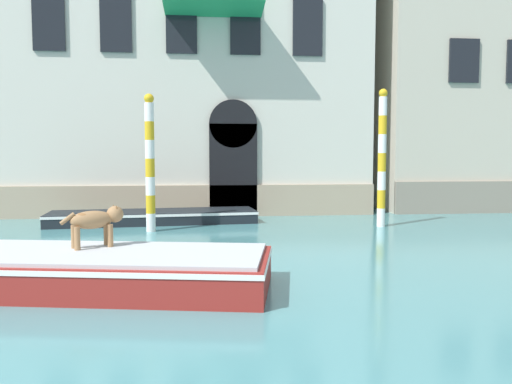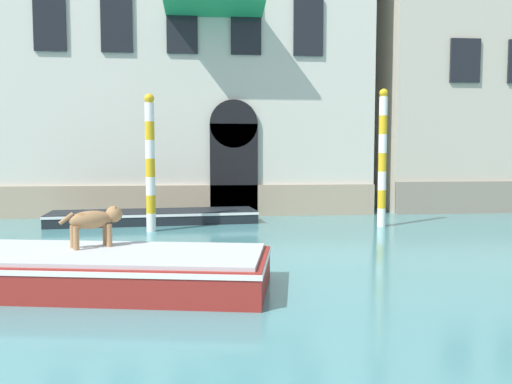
% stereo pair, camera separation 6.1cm
% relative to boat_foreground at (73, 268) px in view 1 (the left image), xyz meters
% --- Properties ---
extents(boat_foreground, '(6.68, 3.23, 0.61)m').
position_rel_boat_foreground_xyz_m(boat_foreground, '(0.00, 0.00, 0.00)').
color(boat_foreground, maroon).
rests_on(boat_foreground, ground_plane).
extents(dog_on_deck, '(0.97, 0.63, 0.71)m').
position_rel_boat_foreground_xyz_m(dog_on_deck, '(0.32, 0.33, 0.74)').
color(dog_on_deck, '#997047').
rests_on(dog_on_deck, boat_foreground).
extents(boat_moored_near_palazzo, '(6.60, 2.31, 0.39)m').
position_rel_boat_foreground_xyz_m(boat_moored_near_palazzo, '(0.51, 7.72, -0.12)').
color(boat_moored_near_palazzo, black).
rests_on(boat_moored_near_palazzo, ground_plane).
extents(mooring_pole_0, '(0.27, 0.27, 3.86)m').
position_rel_boat_foreground_xyz_m(mooring_pole_0, '(0.61, 5.95, 1.63)').
color(mooring_pole_0, white).
rests_on(mooring_pole_0, ground_plane).
extents(mooring_pole_2, '(0.26, 0.26, 4.12)m').
position_rel_boat_foreground_xyz_m(mooring_pole_2, '(7.42, 6.24, 1.76)').
color(mooring_pole_2, white).
rests_on(mooring_pole_2, ground_plane).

